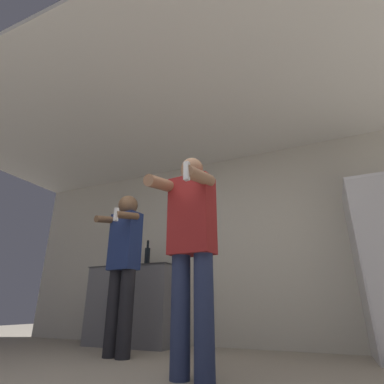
% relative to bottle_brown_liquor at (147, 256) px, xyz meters
% --- Properties ---
extents(wall_back, '(7.00, 0.06, 2.55)m').
position_rel_bottle_brown_liquor_xyz_m(wall_back, '(1.15, 0.32, 0.14)').
color(wall_back, beige).
rests_on(wall_back, ground_plane).
extents(ceiling_slab, '(7.00, 3.15, 0.05)m').
position_rel_bottle_brown_liquor_xyz_m(ceiling_slab, '(1.15, -1.02, 1.44)').
color(ceiling_slab, silver).
rests_on(ceiling_slab, wall_back).
extents(counter, '(1.22, 0.64, 0.99)m').
position_rel_bottle_brown_liquor_xyz_m(counter, '(-0.14, -0.01, -0.64)').
color(counter, slate).
rests_on(counter, ground_plane).
extents(bottle_brown_liquor, '(0.07, 0.07, 0.38)m').
position_rel_bottle_brown_liquor_xyz_m(bottle_brown_liquor, '(0.00, 0.00, 0.00)').
color(bottle_brown_liquor, black).
rests_on(bottle_brown_liquor, counter).
extents(bottle_green_wine, '(0.09, 0.09, 0.36)m').
position_rel_bottle_brown_liquor_xyz_m(bottle_green_wine, '(-0.51, -0.00, -0.01)').
color(bottle_green_wine, '#563314').
rests_on(bottle_green_wine, counter).
extents(bottle_amber_bourbon, '(0.07, 0.07, 0.26)m').
position_rel_bottle_brown_liquor_xyz_m(bottle_amber_bourbon, '(-0.17, 0.00, -0.04)').
color(bottle_amber_bourbon, '#194723').
rests_on(bottle_amber_bourbon, counter).
extents(bottle_dark_rum, '(0.09, 0.09, 0.32)m').
position_rel_bottle_brown_liquor_xyz_m(bottle_dark_rum, '(-0.37, 0.00, -0.03)').
color(bottle_dark_rum, maroon).
rests_on(bottle_dark_rum, counter).
extents(person_woman_foreground, '(0.46, 0.53, 1.68)m').
position_rel_bottle_brown_liquor_xyz_m(person_woman_foreground, '(1.35, -1.51, -0.20)').
color(person_woman_foreground, navy).
rests_on(person_woman_foreground, ground_plane).
extents(person_man_side, '(0.43, 0.47, 1.70)m').
position_rel_bottle_brown_liquor_xyz_m(person_man_side, '(0.27, -0.91, -0.22)').
color(person_man_side, black).
rests_on(person_man_side, ground_plane).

